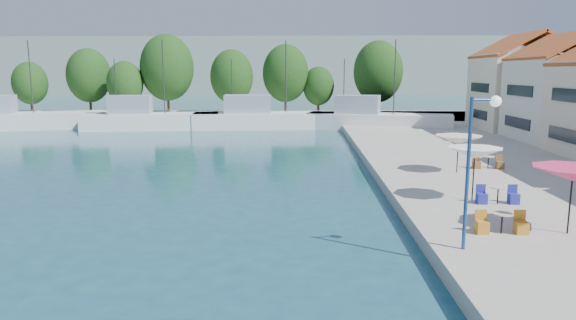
{
  "coord_description": "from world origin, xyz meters",
  "views": [
    {
      "loc": [
        1.69,
        -2.16,
        6.37
      ],
      "look_at": [
        0.87,
        26.0,
        1.52
      ],
      "focal_mm": 32.0,
      "sensor_mm": 36.0,
      "label": 1
    }
  ],
  "objects_px": {
    "trawler_03": "(267,119)",
    "umbrella_pink": "(573,174)",
    "umbrella_white": "(475,153)",
    "trawler_04": "(375,120)",
    "street_lamp": "(479,144)",
    "trawler_01": "(10,120)",
    "umbrella_cream": "(458,140)",
    "trawler_02": "(148,120)"
  },
  "relations": [
    {
      "from": "trawler_01",
      "to": "umbrella_pink",
      "type": "height_order",
      "value": "trawler_01"
    },
    {
      "from": "trawler_04",
      "to": "umbrella_white",
      "type": "relative_size",
      "value": 6.58
    },
    {
      "from": "trawler_01",
      "to": "umbrella_white",
      "type": "relative_size",
      "value": 8.22
    },
    {
      "from": "trawler_04",
      "to": "trawler_02",
      "type": "bearing_deg",
      "value": -165.19
    },
    {
      "from": "umbrella_white",
      "to": "street_lamp",
      "type": "bearing_deg",
      "value": -107.8
    },
    {
      "from": "trawler_01",
      "to": "trawler_03",
      "type": "distance_m",
      "value": 28.83
    },
    {
      "from": "trawler_01",
      "to": "trawler_04",
      "type": "xyz_separation_m",
      "value": [
        40.9,
        0.5,
        0.0
      ]
    },
    {
      "from": "trawler_03",
      "to": "umbrella_white",
      "type": "bearing_deg",
      "value": -76.74
    },
    {
      "from": "trawler_04",
      "to": "umbrella_pink",
      "type": "relative_size",
      "value": 5.74
    },
    {
      "from": "trawler_02",
      "to": "umbrella_white",
      "type": "relative_size",
      "value": 6.15
    },
    {
      "from": "umbrella_cream",
      "to": "street_lamp",
      "type": "bearing_deg",
      "value": -104.26
    },
    {
      "from": "trawler_01",
      "to": "street_lamp",
      "type": "relative_size",
      "value": 4.04
    },
    {
      "from": "umbrella_pink",
      "to": "street_lamp",
      "type": "bearing_deg",
      "value": -156.52
    },
    {
      "from": "trawler_01",
      "to": "trawler_02",
      "type": "height_order",
      "value": "same"
    },
    {
      "from": "umbrella_white",
      "to": "umbrella_cream",
      "type": "relative_size",
      "value": 0.9
    },
    {
      "from": "trawler_02",
      "to": "trawler_04",
      "type": "relative_size",
      "value": 0.93
    },
    {
      "from": "trawler_03",
      "to": "umbrella_pink",
      "type": "bearing_deg",
      "value": -76.39
    },
    {
      "from": "umbrella_white",
      "to": "umbrella_cream",
      "type": "bearing_deg",
      "value": 79.33
    },
    {
      "from": "trawler_01",
      "to": "umbrella_white",
      "type": "bearing_deg",
      "value": -56.5
    },
    {
      "from": "trawler_01",
      "to": "umbrella_pink",
      "type": "distance_m",
      "value": 57.3
    },
    {
      "from": "trawler_01",
      "to": "umbrella_white",
      "type": "xyz_separation_m",
      "value": [
        40.61,
        -33.61,
        1.71
      ]
    },
    {
      "from": "umbrella_white",
      "to": "street_lamp",
      "type": "relative_size",
      "value": 0.49
    },
    {
      "from": "trawler_04",
      "to": "umbrella_cream",
      "type": "relative_size",
      "value": 5.89
    },
    {
      "from": "umbrella_white",
      "to": "street_lamp",
      "type": "xyz_separation_m",
      "value": [
        -2.09,
        -6.52,
        1.31
      ]
    },
    {
      "from": "umbrella_pink",
      "to": "umbrella_cream",
      "type": "distance_m",
      "value": 11.44
    },
    {
      "from": "umbrella_pink",
      "to": "umbrella_cream",
      "type": "xyz_separation_m",
      "value": [
        -0.62,
        11.42,
        -0.28
      ]
    },
    {
      "from": "trawler_04",
      "to": "street_lamp",
      "type": "relative_size",
      "value": 3.24
    },
    {
      "from": "umbrella_cream",
      "to": "trawler_01",
      "type": "bearing_deg",
      "value": 147.19
    },
    {
      "from": "trawler_03",
      "to": "umbrella_white",
      "type": "distance_m",
      "value": 37.38
    },
    {
      "from": "trawler_01",
      "to": "umbrella_white",
      "type": "distance_m",
      "value": 52.75
    },
    {
      "from": "trawler_01",
      "to": "trawler_04",
      "type": "distance_m",
      "value": 40.9
    },
    {
      "from": "trawler_01",
      "to": "umbrella_cream",
      "type": "height_order",
      "value": "trawler_01"
    },
    {
      "from": "street_lamp",
      "to": "trawler_04",
      "type": "bearing_deg",
      "value": 76.62
    },
    {
      "from": "trawler_03",
      "to": "trawler_04",
      "type": "distance_m",
      "value": 12.19
    },
    {
      "from": "trawler_02",
      "to": "trawler_03",
      "type": "height_order",
      "value": "same"
    },
    {
      "from": "trawler_04",
      "to": "umbrella_white",
      "type": "bearing_deg",
      "value": -76.55
    },
    {
      "from": "umbrella_pink",
      "to": "trawler_02",
      "type": "bearing_deg",
      "value": 124.89
    },
    {
      "from": "trawler_03",
      "to": "umbrella_cream",
      "type": "xyz_separation_m",
      "value": [
        13.08,
        -28.79,
        1.44
      ]
    },
    {
      "from": "umbrella_pink",
      "to": "umbrella_white",
      "type": "xyz_separation_m",
      "value": [
        -1.87,
        4.79,
        -0.01
      ]
    },
    {
      "from": "umbrella_white",
      "to": "umbrella_pink",
      "type": "bearing_deg",
      "value": -68.65
    },
    {
      "from": "trawler_04",
      "to": "umbrella_pink",
      "type": "xyz_separation_m",
      "value": [
        1.59,
        -38.9,
        1.72
      ]
    },
    {
      "from": "trawler_01",
      "to": "trawler_04",
      "type": "height_order",
      "value": "same"
    }
  ]
}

